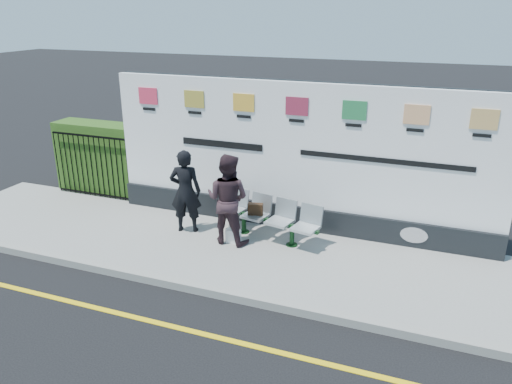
# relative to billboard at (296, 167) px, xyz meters

# --- Properties ---
(ground) EXTENTS (80.00, 80.00, 0.00)m
(ground) POSITION_rel_billboard_xyz_m (-0.50, -3.85, -1.42)
(ground) COLOR black
(pavement) EXTENTS (14.00, 3.00, 0.12)m
(pavement) POSITION_rel_billboard_xyz_m (-0.50, -1.35, -1.36)
(pavement) COLOR gray
(pavement) RESTS_ON ground
(kerb) EXTENTS (14.00, 0.18, 0.14)m
(kerb) POSITION_rel_billboard_xyz_m (-0.50, -2.85, -1.35)
(kerb) COLOR gray
(kerb) RESTS_ON ground
(yellow_line) EXTENTS (14.00, 0.10, 0.01)m
(yellow_line) POSITION_rel_billboard_xyz_m (-0.50, -3.85, -1.42)
(yellow_line) COLOR yellow
(yellow_line) RESTS_ON ground
(billboard) EXTENTS (8.00, 0.30, 3.00)m
(billboard) POSITION_rel_billboard_xyz_m (0.00, 0.00, 0.00)
(billboard) COLOR black
(billboard) RESTS_ON pavement
(hedge) EXTENTS (2.35, 0.70, 1.70)m
(hedge) POSITION_rel_billboard_xyz_m (-5.08, 0.45, -0.45)
(hedge) COLOR #2F5419
(hedge) RESTS_ON pavement
(railing) EXTENTS (2.05, 0.06, 1.54)m
(railing) POSITION_rel_billboard_xyz_m (-5.08, -0.00, -0.53)
(railing) COLOR black
(railing) RESTS_ON pavement
(bench) EXTENTS (2.19, 0.97, 0.46)m
(bench) POSITION_rel_billboard_xyz_m (-0.34, -0.76, -1.07)
(bench) COLOR #B2B9BB
(bench) RESTS_ON pavement
(woman_left) EXTENTS (0.72, 0.57, 1.72)m
(woman_left) POSITION_rel_billboard_xyz_m (-2.01, -0.97, -0.44)
(woman_left) COLOR black
(woman_left) RESTS_ON pavement
(woman_right) EXTENTS (0.89, 0.71, 1.78)m
(woman_right) POSITION_rel_billboard_xyz_m (-1.02, -1.14, -0.41)
(woman_right) COLOR #301F24
(woman_right) RESTS_ON pavement
(handbag_brown) EXTENTS (0.31, 0.18, 0.23)m
(handbag_brown) POSITION_rel_billboard_xyz_m (-0.61, -0.70, -0.73)
(handbag_brown) COLOR black
(handbag_brown) RESTS_ON bench
(carrier_bag_white) EXTENTS (0.27, 0.16, 0.27)m
(carrier_bag_white) POSITION_rel_billboard_xyz_m (-0.90, -1.15, -1.17)
(carrier_bag_white) COLOR white
(carrier_bag_white) RESTS_ON pavement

